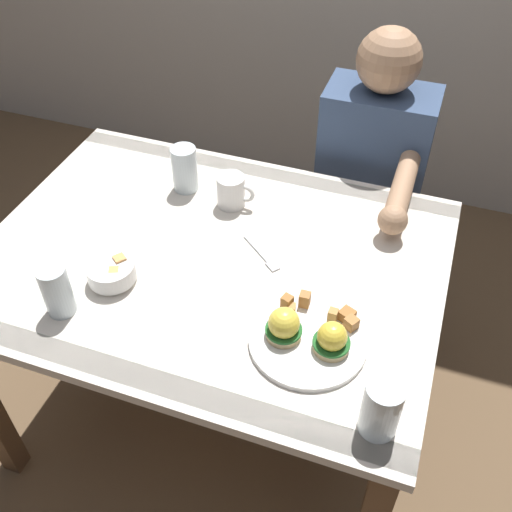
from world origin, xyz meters
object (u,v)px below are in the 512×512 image
water_glass_extra (381,410)px  fork (263,255)px  dining_table (212,284)px  coffee_mug (232,190)px  water_glass_near (57,292)px  eggs_benedict_plate (308,335)px  diner_person (370,178)px  fruit_bowl (112,272)px  water_glass_far (185,172)px

water_glass_extra → fork: bearing=133.7°
dining_table → water_glass_extra: 0.64m
fork → water_glass_extra: bearing=-46.3°
coffee_mug → water_glass_near: (-0.24, -0.51, 0.01)m
fork → eggs_benedict_plate: bearing=-51.6°
eggs_benedict_plate → water_glass_near: water_glass_near is taller
fork → water_glass_near: water_glass_near is taller
coffee_mug → diner_person: (0.34, 0.38, -0.14)m
fork → water_glass_extra: size_ratio=0.97×
water_glass_extra → diner_person: 0.98m
fruit_bowl → water_glass_near: (-0.07, -0.13, 0.03)m
dining_table → fruit_bowl: bearing=-139.7°
fruit_bowl → fork: bearing=33.1°
eggs_benedict_plate → diner_person: 0.80m
fruit_bowl → fork: 0.39m
fork → water_glass_near: 0.52m
coffee_mug → diner_person: diner_person is taller
water_glass_near → water_glass_far: bearing=81.5°
dining_table → fruit_bowl: (-0.19, -0.16, 0.14)m
fork → diner_person: bearing=71.7°
water_glass_near → water_glass_far: water_glass_far is taller
eggs_benedict_plate → fruit_bowl: bearing=177.0°
coffee_mug → water_glass_far: water_glass_far is taller
eggs_benedict_plate → water_glass_near: (-0.58, -0.10, 0.03)m
water_glass_near → water_glass_extra: 0.77m
dining_table → water_glass_extra: size_ratio=8.82×
water_glass_near → diner_person: size_ratio=0.12×
dining_table → eggs_benedict_plate: 0.39m
diner_person → fruit_bowl: bearing=-123.5°
eggs_benedict_plate → water_glass_extra: 0.25m
fork → diner_person: (0.18, 0.55, -0.09)m
fork → water_glass_far: (-0.31, 0.20, 0.06)m
fork → water_glass_far: size_ratio=0.96×
water_glass_far → dining_table: bearing=-54.2°
water_glass_near → coffee_mug: bearing=65.1°
dining_table → fork: size_ratio=9.12×
water_glass_extra → diner_person: (-0.20, 0.95, -0.15)m
coffee_mug → water_glass_far: size_ratio=0.81×
dining_table → fork: fork is taller
eggs_benedict_plate → coffee_mug: (-0.34, 0.41, 0.02)m
coffee_mug → water_glass_near: 0.56m
water_glass_near → diner_person: diner_person is taller
water_glass_far → water_glass_near: bearing=-98.5°
coffee_mug → water_glass_extra: (0.53, -0.57, 0.01)m
eggs_benedict_plate → fork: eggs_benedict_plate is taller
diner_person → fork: bearing=-108.3°
water_glass_far → water_glass_extra: bearing=-41.0°
dining_table → eggs_benedict_plate: eggs_benedict_plate is taller
water_glass_far → water_glass_extra: (0.69, -0.60, 0.00)m
fruit_bowl → water_glass_near: size_ratio=0.89×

